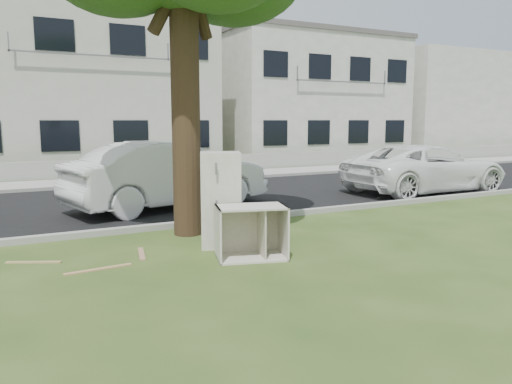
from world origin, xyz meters
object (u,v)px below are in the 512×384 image
fridge (221,200)px  car_right (426,168)px  car_center (169,175)px  cabinet (251,232)px

fridge → car_right: fridge is taller
fridge → car_right: (8.28, 3.20, -0.10)m
fridge → car_center: bearing=106.4°
fridge → car_center: 4.17m
car_center → car_right: (7.89, -0.95, -0.11)m
fridge → car_right: bearing=42.9°
cabinet → car_center: car_center is taller
fridge → cabinet: fridge is taller
cabinet → car_center: size_ratio=0.22×
cabinet → car_right: size_ratio=0.21×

